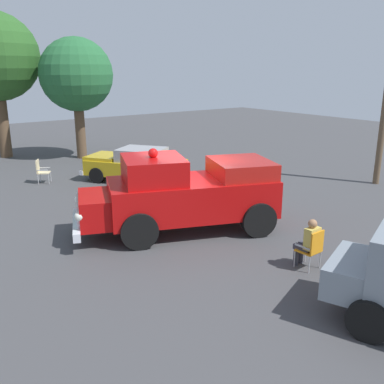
{
  "coord_description": "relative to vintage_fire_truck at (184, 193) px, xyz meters",
  "views": [
    {
      "loc": [
        -10.41,
        7.53,
        4.78
      ],
      "look_at": [
        -0.52,
        0.28,
        1.21
      ],
      "focal_mm": 39.93,
      "sensor_mm": 36.0,
      "label": 1
    }
  ],
  "objects": [
    {
      "name": "ground_plane",
      "position": [
        0.44,
        -0.5,
        -1.2
      ],
      "size": [
        60.0,
        60.0,
        0.0
      ],
      "primitive_type": "plane",
      "color": "#424244"
    },
    {
      "name": "vintage_fire_truck",
      "position": [
        0.0,
        0.0,
        0.0
      ],
      "size": [
        4.24,
        6.33,
        2.59
      ],
      "color": "black",
      "rests_on": "ground"
    },
    {
      "name": "classic_hot_rod",
      "position": [
        6.16,
        -1.72,
        -0.45
      ],
      "size": [
        4.63,
        4.03,
        1.46
      ],
      "color": "black",
      "rests_on": "ground"
    },
    {
      "name": "lawn_chair_near_truck",
      "position": [
        -3.98,
        -1.01,
        -0.61
      ],
      "size": [
        0.52,
        0.54,
        1.02
      ],
      "color": "#B7BABF",
      "rests_on": "ground"
    },
    {
      "name": "lawn_chair_by_car",
      "position": [
        8.23,
        1.73,
        -0.61
      ],
      "size": [
        0.67,
        0.67,
        1.02
      ],
      "color": "#B7BABF",
      "rests_on": "ground"
    },
    {
      "name": "spectator_seated",
      "position": [
        -3.85,
        -1.0,
        -0.5
      ],
      "size": [
        0.55,
        0.41,
        1.29
      ],
      "color": "#383842",
      "rests_on": "ground"
    },
    {
      "name": "oak_tree_distant",
      "position": [
        12.35,
        -1.79,
        3.21
      ],
      "size": [
        3.83,
        3.83,
        6.37
      ],
      "color": "brown",
      "rests_on": "ground"
    },
    {
      "name": "traffic_cone",
      "position": [
        2.98,
        0.42,
        -0.89
      ],
      "size": [
        0.4,
        0.4,
        0.64
      ],
      "color": "orange",
      "rests_on": "ground"
    }
  ]
}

